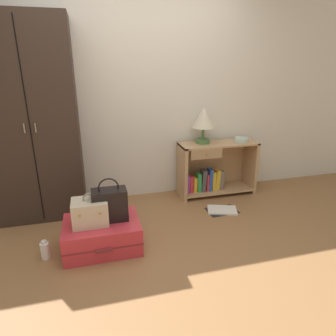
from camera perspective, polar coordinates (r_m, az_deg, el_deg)
The scene contains 11 objects.
ground_plane at distance 2.68m, azimuth -0.16°, elevation -17.71°, with size 9.00×9.00×0.00m, color olive.
back_wall at distance 3.62m, azimuth -6.41°, elevation 14.30°, with size 6.40×0.10×2.60m, color silver.
wardrobe at distance 3.37m, azimuth -24.51°, elevation 7.85°, with size 0.89×0.47×2.08m.
bookshelf at distance 3.87m, azimuth 8.80°, elevation -0.26°, with size 0.99×0.37×0.69m.
table_lamp at distance 3.66m, azimuth 6.90°, elevation 9.36°, with size 0.27×0.27×0.45m.
bowl at distance 3.88m, azimuth 13.96°, elevation 5.35°, with size 0.17×0.17×0.05m, color silver.
suitcase_large at distance 2.86m, azimuth -12.58°, elevation -12.41°, with size 0.69×0.52×0.27m.
train_case at distance 2.73m, azimuth -14.83°, elevation -8.20°, with size 0.31×0.25×0.30m.
handbag at distance 2.74m, azimuth -11.20°, elevation -6.90°, with size 0.31×0.18×0.41m.
bottle at distance 2.89m, azimuth -22.66°, elevation -14.45°, with size 0.08×0.08×0.18m.
open_book_on_floor at distance 3.53m, azimuth 10.42°, elevation -8.01°, with size 0.39×0.32×0.02m.
Camera 1 is at (-0.54, -2.07, 1.63)m, focal length 31.54 mm.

